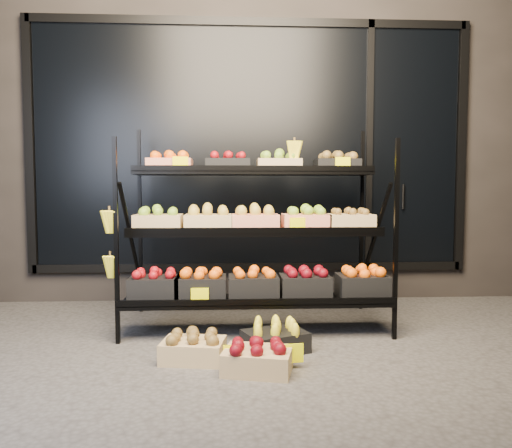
{
  "coord_description": "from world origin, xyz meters",
  "views": [
    {
      "loc": [
        -0.21,
        -3.44,
        1.13
      ],
      "look_at": [
        0.0,
        0.55,
        0.85
      ],
      "focal_mm": 35.0,
      "sensor_mm": 36.0,
      "label": 1
    }
  ],
  "objects": [
    {
      "name": "ground",
      "position": [
        0.0,
        0.0,
        0.0
      ],
      "size": [
        24.0,
        24.0,
        0.0
      ],
      "primitive_type": "plane",
      "color": "#514F4C",
      "rests_on": "ground"
    },
    {
      "name": "floor_crate_left",
      "position": [
        -0.45,
        -0.21,
        0.09
      ],
      "size": [
        0.44,
        0.35,
        0.2
      ],
      "rotation": [
        0.0,
        0.0,
        -0.15
      ],
      "color": "tan",
      "rests_on": "ground"
    },
    {
      "name": "floor_crate_midleft",
      "position": [
        0.11,
        -0.05,
        0.1
      ],
      "size": [
        0.49,
        0.43,
        0.21
      ],
      "rotation": [
        0.0,
        0.0,
        0.38
      ],
      "color": "black",
      "rests_on": "ground"
    },
    {
      "name": "tag_floor_a",
      "position": [
        -0.19,
        -0.4,
        0.06
      ],
      "size": [
        0.13,
        0.01,
        0.12
      ],
      "primitive_type": "cube",
      "color": "#FEF900",
      "rests_on": "ground"
    },
    {
      "name": "floor_crate_midright",
      "position": [
        -0.04,
        -0.44,
        0.1
      ],
      "size": [
        0.47,
        0.39,
        0.21
      ],
      "rotation": [
        0.0,
        0.0,
        -0.23
      ],
      "color": "tan",
      "rests_on": "ground"
    },
    {
      "name": "tag_floor_b",
      "position": [
        0.19,
        -0.4,
        0.06
      ],
      "size": [
        0.13,
        0.01,
        0.12
      ],
      "primitive_type": "cube",
      "color": "#FEF900",
      "rests_on": "ground"
    },
    {
      "name": "building",
      "position": [
        0.0,
        2.59,
        1.75
      ],
      "size": [
        6.0,
        2.08,
        3.5
      ],
      "color": "#2D2826",
      "rests_on": "ground"
    },
    {
      "name": "display_rack",
      "position": [
        -0.01,
        0.6,
        0.79
      ],
      "size": [
        2.18,
        1.02,
        1.66
      ],
      "color": "black",
      "rests_on": "ground"
    }
  ]
}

